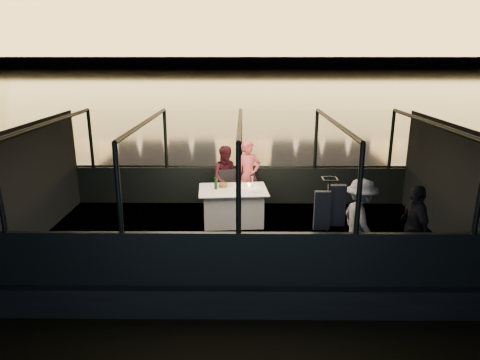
{
  "coord_description": "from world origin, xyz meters",
  "views": [
    {
      "loc": [
        0.08,
        -8.08,
        4.0
      ],
      "look_at": [
        0.0,
        0.4,
        1.55
      ],
      "focal_mm": 32.0,
      "sensor_mm": 36.0,
      "label": 1
    }
  ],
  "objects_px": {
    "chair_port_left": "(228,194)",
    "coat_stand": "(327,221)",
    "passenger_stripe": "(361,216)",
    "dining_table_central": "(233,206)",
    "wine_bottle": "(216,182)",
    "passenger_dark": "(415,223)",
    "person_man_maroon": "(227,179)",
    "person_woman_coral": "(248,178)",
    "chair_port_right": "(246,194)"
  },
  "relations": [
    {
      "from": "passenger_dark",
      "to": "wine_bottle",
      "type": "height_order",
      "value": "passenger_dark"
    },
    {
      "from": "coat_stand",
      "to": "person_man_maroon",
      "type": "bearing_deg",
      "value": 120.26
    },
    {
      "from": "passenger_stripe",
      "to": "passenger_dark",
      "type": "bearing_deg",
      "value": -120.44
    },
    {
      "from": "chair_port_left",
      "to": "coat_stand",
      "type": "xyz_separation_m",
      "value": [
        1.75,
        -2.8,
        0.45
      ]
    },
    {
      "from": "chair_port_left",
      "to": "passenger_stripe",
      "type": "height_order",
      "value": "passenger_stripe"
    },
    {
      "from": "chair_port_left",
      "to": "wine_bottle",
      "type": "distance_m",
      "value": 0.8
    },
    {
      "from": "coat_stand",
      "to": "wine_bottle",
      "type": "distance_m",
      "value": 2.94
    },
    {
      "from": "chair_port_left",
      "to": "person_man_maroon",
      "type": "relative_size",
      "value": 0.64
    },
    {
      "from": "person_man_maroon",
      "to": "passenger_dark",
      "type": "xyz_separation_m",
      "value": [
        3.23,
        -2.96,
        0.1
      ]
    },
    {
      "from": "passenger_stripe",
      "to": "wine_bottle",
      "type": "relative_size",
      "value": 4.77
    },
    {
      "from": "chair_port_right",
      "to": "passenger_stripe",
      "type": "distance_m",
      "value": 3.19
    },
    {
      "from": "coat_stand",
      "to": "person_man_maroon",
      "type": "relative_size",
      "value": 1.09
    },
    {
      "from": "chair_port_left",
      "to": "person_woman_coral",
      "type": "relative_size",
      "value": 0.59
    },
    {
      "from": "chair_port_right",
      "to": "passenger_stripe",
      "type": "bearing_deg",
      "value": -40.71
    },
    {
      "from": "coat_stand",
      "to": "person_woman_coral",
      "type": "height_order",
      "value": "coat_stand"
    },
    {
      "from": "person_woman_coral",
      "to": "wine_bottle",
      "type": "distance_m",
      "value": 1.16
    },
    {
      "from": "person_man_maroon",
      "to": "wine_bottle",
      "type": "bearing_deg",
      "value": -108.19
    },
    {
      "from": "person_man_maroon",
      "to": "passenger_stripe",
      "type": "height_order",
      "value": "passenger_stripe"
    },
    {
      "from": "person_man_maroon",
      "to": "person_woman_coral",
      "type": "bearing_deg",
      "value": 1.68
    },
    {
      "from": "chair_port_left",
      "to": "passenger_stripe",
      "type": "xyz_separation_m",
      "value": [
        2.39,
        -2.44,
        0.4
      ]
    },
    {
      "from": "wine_bottle",
      "to": "coat_stand",
      "type": "bearing_deg",
      "value": -47.85
    },
    {
      "from": "person_man_maroon",
      "to": "wine_bottle",
      "type": "distance_m",
      "value": 0.89
    },
    {
      "from": "dining_table_central",
      "to": "passenger_stripe",
      "type": "height_order",
      "value": "passenger_stripe"
    },
    {
      "from": "person_man_maroon",
      "to": "wine_bottle",
      "type": "relative_size",
      "value": 4.81
    },
    {
      "from": "dining_table_central",
      "to": "chair_port_right",
      "type": "bearing_deg",
      "value": 67.23
    },
    {
      "from": "dining_table_central",
      "to": "passenger_stripe",
      "type": "relative_size",
      "value": 0.96
    },
    {
      "from": "coat_stand",
      "to": "passenger_stripe",
      "type": "relative_size",
      "value": 1.1
    },
    {
      "from": "chair_port_right",
      "to": "person_woman_coral",
      "type": "relative_size",
      "value": 0.56
    },
    {
      "from": "coat_stand",
      "to": "passenger_stripe",
      "type": "bearing_deg",
      "value": 29.3
    },
    {
      "from": "coat_stand",
      "to": "person_man_maroon",
      "type": "height_order",
      "value": "coat_stand"
    },
    {
      "from": "passenger_stripe",
      "to": "dining_table_central",
      "type": "bearing_deg",
      "value": 40.27
    },
    {
      "from": "person_man_maroon",
      "to": "passenger_dark",
      "type": "distance_m",
      "value": 4.38
    },
    {
      "from": "dining_table_central",
      "to": "passenger_stripe",
      "type": "bearing_deg",
      "value": -38.75
    },
    {
      "from": "coat_stand",
      "to": "passenger_dark",
      "type": "relative_size",
      "value": 1.11
    },
    {
      "from": "chair_port_right",
      "to": "wine_bottle",
      "type": "relative_size",
      "value": 2.91
    },
    {
      "from": "dining_table_central",
      "to": "person_woman_coral",
      "type": "distance_m",
      "value": 1.04
    },
    {
      "from": "dining_table_central",
      "to": "wine_bottle",
      "type": "bearing_deg",
      "value": 177.78
    },
    {
      "from": "person_man_maroon",
      "to": "passenger_dark",
      "type": "relative_size",
      "value": 1.02
    },
    {
      "from": "chair_port_right",
      "to": "wine_bottle",
      "type": "distance_m",
      "value": 1.03
    },
    {
      "from": "dining_table_central",
      "to": "chair_port_left",
      "type": "relative_size",
      "value": 1.49
    },
    {
      "from": "chair_port_right",
      "to": "passenger_dark",
      "type": "height_order",
      "value": "passenger_dark"
    },
    {
      "from": "chair_port_left",
      "to": "coat_stand",
      "type": "height_order",
      "value": "coat_stand"
    },
    {
      "from": "coat_stand",
      "to": "person_woman_coral",
      "type": "distance_m",
      "value": 3.34
    },
    {
      "from": "dining_table_central",
      "to": "passenger_dark",
      "type": "bearing_deg",
      "value": -34.31
    },
    {
      "from": "chair_port_right",
      "to": "passenger_dark",
      "type": "bearing_deg",
      "value": -33.97
    },
    {
      "from": "chair_port_right",
      "to": "passenger_dark",
      "type": "xyz_separation_m",
      "value": [
        2.79,
        -2.76,
        0.4
      ]
    },
    {
      "from": "chair_port_left",
      "to": "wine_bottle",
      "type": "xyz_separation_m",
      "value": [
        -0.23,
        -0.61,
        0.47
      ]
    },
    {
      "from": "chair_port_left",
      "to": "passenger_dark",
      "type": "distance_m",
      "value": 4.23
    },
    {
      "from": "chair_port_right",
      "to": "passenger_stripe",
      "type": "relative_size",
      "value": 0.61
    },
    {
      "from": "chair_port_left",
      "to": "person_man_maroon",
      "type": "bearing_deg",
      "value": 72.95
    }
  ]
}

